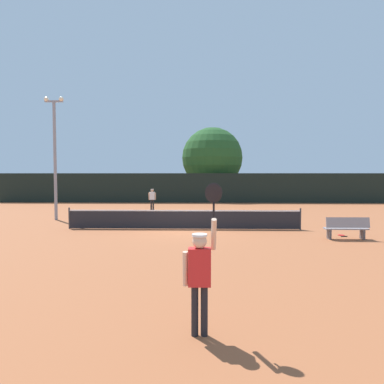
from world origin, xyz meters
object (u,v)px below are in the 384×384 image
object	(u,v)px
parked_car_mid	(207,191)
light_pole	(55,150)
large_tree	(212,158)
parked_car_far	(254,192)
player_serving	(200,268)
player_receiving	(152,197)
spare_racket	(341,235)
tennis_ball	(233,221)
parked_car_near	(124,191)
courtside_bench	(346,228)

from	to	relation	value
parked_car_mid	light_pole	bearing A→B (deg)	-112.98
large_tree	parked_car_far	bearing A→B (deg)	19.30
player_serving	player_receiving	distance (m)	20.99
player_serving	parked_car_far	distance (m)	33.97
player_receiving	large_tree	xyz separation A→B (m)	(4.98, 11.10, 3.56)
spare_racket	parked_car_mid	world-z (taller)	parked_car_mid
player_serving	light_pole	world-z (taller)	light_pole
tennis_ball	player_receiving	bearing A→B (deg)	131.01
tennis_ball	parked_car_near	size ratio (longest dim) A/B	0.02
parked_car_far	parked_car_mid	bearing A→B (deg)	166.66
large_tree	parked_car_mid	xyz separation A→B (m)	(-0.49, 3.18, -3.78)
large_tree	spare_racket	bearing A→B (deg)	-76.92
courtside_bench	parked_car_far	distance (m)	24.57
tennis_ball	large_tree	world-z (taller)	large_tree
player_serving	parked_car_far	xyz separation A→B (m)	(6.00, 33.43, -0.38)
spare_racket	parked_car_mid	bearing A→B (deg)	102.54
player_serving	parked_car_mid	world-z (taller)	player_serving
spare_racket	large_tree	xyz separation A→B (m)	(-5.11, 21.99, 4.53)
tennis_ball	light_pole	size ratio (longest dim) A/B	0.01
courtside_bench	parked_car_near	world-z (taller)	parked_car_near
player_receiving	parked_car_near	bearing A→B (deg)	-69.30
player_receiving	spare_racket	size ratio (longest dim) A/B	3.13
player_serving	tennis_ball	world-z (taller)	player_serving
parked_car_near	spare_racket	bearing A→B (deg)	-62.32
spare_racket	light_pole	world-z (taller)	light_pole
parked_car_far	tennis_ball	bearing A→B (deg)	-99.62
player_serving	courtside_bench	distance (m)	10.81
player_receiving	courtside_bench	size ratio (longest dim) A/B	0.90
player_serving	parked_car_mid	distance (m)	34.94
player_receiving	parked_car_mid	distance (m)	14.97
tennis_ball	courtside_bench	distance (m)	6.85
spare_racket	courtside_bench	world-z (taller)	courtside_bench
player_serving	tennis_ball	xyz separation A→B (m)	(1.86, 14.18, -1.12)
spare_racket	parked_car_near	bearing A→B (deg)	121.45
player_serving	light_pole	distance (m)	17.48
player_serving	parked_car_far	size ratio (longest dim) A/B	0.61
player_serving	player_receiving	xyz separation A→B (m)	(-3.77, 20.65, -0.17)
parked_car_mid	parked_car_far	size ratio (longest dim) A/B	1.00
player_serving	parked_car_far	world-z (taller)	player_serving
spare_racket	parked_car_far	bearing A→B (deg)	90.76
courtside_bench	large_tree	xyz separation A→B (m)	(-4.95, 22.89, 4.07)
light_pole	parked_car_mid	bearing A→B (deg)	64.75
tennis_ball	parked_car_far	size ratio (longest dim) A/B	0.02
spare_racket	light_pole	bearing A→B (deg)	161.54
spare_racket	large_tree	size ratio (longest dim) A/B	0.07
large_tree	parked_car_near	bearing A→B (deg)	161.43
parked_car_near	parked_car_far	size ratio (longest dim) A/B	1.01
courtside_bench	tennis_ball	bearing A→B (deg)	128.93
light_pole	parked_car_far	distance (m)	24.04
parked_car_near	parked_car_mid	world-z (taller)	same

